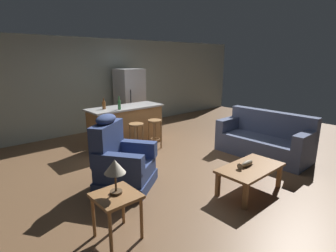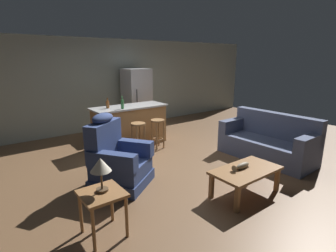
{
  "view_description": "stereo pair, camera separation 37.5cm",
  "coord_description": "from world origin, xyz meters",
  "views": [
    {
      "loc": [
        -3.25,
        -3.88,
        2.06
      ],
      "look_at": [
        0.06,
        -0.1,
        0.75
      ],
      "focal_mm": 28.0,
      "sensor_mm": 36.0,
      "label": 1
    },
    {
      "loc": [
        -2.96,
        -4.11,
        2.06
      ],
      "look_at": [
        0.06,
        -0.1,
        0.75
      ],
      "focal_mm": 28.0,
      "sensor_mm": 36.0,
      "label": 2
    }
  ],
  "objects": [
    {
      "name": "bottle_tall_green",
      "position": [
        -0.52,
        1.4,
        1.04
      ],
      "size": [
        0.08,
        0.08,
        0.24
      ],
      "color": "brown",
      "rests_on": "kitchen_island"
    },
    {
      "name": "bottle_short_amber",
      "position": [
        -0.29,
        1.13,
        1.06
      ],
      "size": [
        0.07,
        0.07,
        0.3
      ],
      "color": "#2D6B38",
      "rests_on": "kitchen_island"
    },
    {
      "name": "coffee_table",
      "position": [
        0.21,
        -1.88,
        0.36
      ],
      "size": [
        1.1,
        0.6,
        0.42
      ],
      "color": "olive",
      "rests_on": "ground_plane"
    },
    {
      "name": "refrigerator",
      "position": [
        0.91,
        2.55,
        0.88
      ],
      "size": [
        0.7,
        0.69,
        1.76
      ],
      "color": "#B7B7BC",
      "rests_on": "ground_plane"
    },
    {
      "name": "bar_stool_right",
      "position": [
        0.38,
        0.72,
        0.47
      ],
      "size": [
        0.32,
        0.32,
        0.68
      ],
      "color": "olive",
      "rests_on": "ground_plane"
    },
    {
      "name": "ground_plane",
      "position": [
        0.0,
        0.0,
        0.0
      ],
      "size": [
        12.0,
        12.0,
        0.0
      ],
      "color": "brown"
    },
    {
      "name": "fish_figurine",
      "position": [
        0.16,
        -1.83,
        0.46
      ],
      "size": [
        0.34,
        0.1,
        0.1
      ],
      "color": "#4C3823",
      "rests_on": "coffee_table"
    },
    {
      "name": "recliner_near_lamp",
      "position": [
        -1.21,
        -0.38,
        0.42
      ],
      "size": [
        1.17,
        1.17,
        1.2
      ],
      "rotation": [
        0.0,
        0.0,
        -0.96
      ],
      "color": "navy",
      "rests_on": "ground_plane"
    },
    {
      "name": "kitchen_island",
      "position": [
        0.0,
        1.35,
        0.48
      ],
      "size": [
        1.8,
        0.7,
        0.95
      ],
      "color": "#9E7042",
      "rests_on": "ground_plane"
    },
    {
      "name": "couch",
      "position": [
        1.86,
        -1.2,
        0.34
      ],
      "size": [
        0.88,
        1.92,
        0.94
      ],
      "rotation": [
        0.0,
        0.0,
        3.16
      ],
      "color": "#4C5675",
      "rests_on": "ground_plane"
    },
    {
      "name": "table_lamp",
      "position": [
        -1.91,
        -1.46,
        0.87
      ],
      "size": [
        0.24,
        0.24,
        0.41
      ],
      "color": "#4C3823",
      "rests_on": "end_table"
    },
    {
      "name": "back_wall",
      "position": [
        0.0,
        3.12,
        1.3
      ],
      "size": [
        12.0,
        0.05,
        2.6
      ],
      "color": "#939E93",
      "rests_on": "ground_plane"
    },
    {
      "name": "end_table",
      "position": [
        -1.93,
        -1.48,
        0.46
      ],
      "size": [
        0.48,
        0.48,
        0.56
      ],
      "color": "olive",
      "rests_on": "ground_plane"
    },
    {
      "name": "bar_stool_left",
      "position": [
        -0.14,
        0.72,
        0.47
      ],
      "size": [
        0.32,
        0.32,
        0.68
      ],
      "color": "olive",
      "rests_on": "ground_plane"
    }
  ]
}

